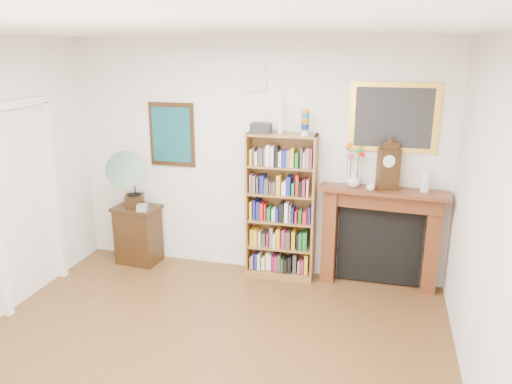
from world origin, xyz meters
TOP-DOWN VIEW (x-y plane):
  - room at (0.00, 0.00)m, footprint 4.51×5.01m
  - door_casing at (-2.21, 1.20)m, footprint 0.08×1.02m
  - teal_poster at (-1.05, 2.48)m, footprint 0.58×0.04m
  - small_picture at (0.00, 2.48)m, footprint 0.26×0.04m
  - gilt_painting at (1.55, 2.48)m, footprint 0.95×0.04m
  - bookshelf at (0.35, 2.34)m, footprint 0.81×0.30m
  - side_cabinet at (-1.49, 2.28)m, footprint 0.58×0.45m
  - fireplace at (1.50, 2.40)m, footprint 1.42×0.42m
  - gramophone at (-1.53, 2.19)m, footprint 0.64×0.70m
  - cd_stack at (-1.34, 2.15)m, footprint 0.14×0.14m
  - mantel_clock at (1.54, 2.35)m, footprint 0.26×0.20m
  - flower_vase at (1.17, 2.36)m, footprint 0.18×0.18m
  - teacup at (1.36, 2.26)m, footprint 0.10×0.10m
  - bottle_left at (1.92, 2.35)m, footprint 0.07×0.07m
  - bottle_right at (1.94, 2.35)m, footprint 0.06×0.06m

SIDE VIEW (x-z plane):
  - side_cabinet at x=-1.49m, z-range 0.00..0.75m
  - fireplace at x=1.50m, z-range 0.11..1.29m
  - cd_stack at x=-1.34m, z-range 0.75..0.83m
  - bookshelf at x=0.35m, z-range -0.03..1.98m
  - gramophone at x=-1.53m, z-range 0.80..1.55m
  - teacup at x=1.36m, z-range 1.18..1.25m
  - door_casing at x=-2.21m, z-range 0.18..2.35m
  - flower_vase at x=1.17m, z-range 1.18..1.35m
  - bottle_right at x=1.94m, z-range 1.18..1.38m
  - bottle_left at x=1.92m, z-range 1.18..1.42m
  - room at x=0.00m, z-range -0.01..2.81m
  - mantel_clock at x=1.54m, z-range 1.17..1.70m
  - teal_poster at x=-1.05m, z-range 1.26..2.04m
  - gilt_painting at x=1.55m, z-range 1.58..2.33m
  - small_picture at x=0.00m, z-range 2.20..2.50m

